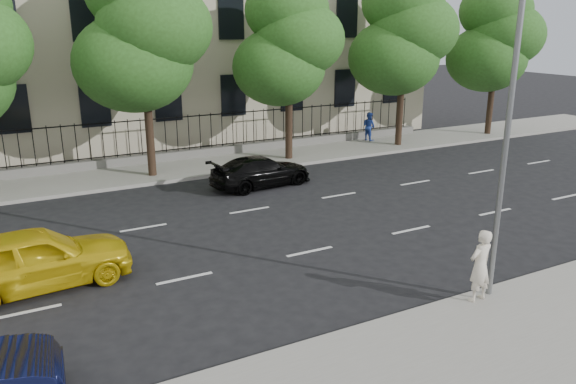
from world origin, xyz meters
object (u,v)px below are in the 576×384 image
object	(u,v)px
black_sedan	(261,171)
woman_near	(480,266)
street_light	(493,94)
yellow_taxi	(35,259)

from	to	relation	value
black_sedan	woman_near	size ratio (longest dim) A/B	2.43
black_sedan	woman_near	xyz separation A→B (m)	(0.16, -12.14, 0.42)
street_light	yellow_taxi	xyz separation A→B (m)	(-10.11, 5.56, -4.31)
street_light	woman_near	bearing A→B (deg)	-130.30
street_light	woman_near	xyz separation A→B (m)	(-0.54, -0.64, -4.07)
street_light	yellow_taxi	bearing A→B (deg)	151.19
street_light	black_sedan	distance (m)	12.37
black_sedan	woman_near	distance (m)	12.15
street_light	black_sedan	world-z (taller)	street_light
street_light	black_sedan	size ratio (longest dim) A/B	1.78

